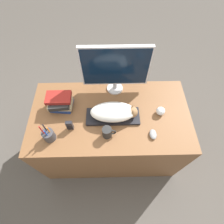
# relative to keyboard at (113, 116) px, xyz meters

# --- Properties ---
(ground_plane) EXTENTS (12.00, 12.00, 0.00)m
(ground_plane) POSITION_rel_keyboard_xyz_m (-0.02, -0.33, -0.78)
(ground_plane) COLOR #4C4742
(desk) EXTENTS (1.37, 0.73, 0.77)m
(desk) POSITION_rel_keyboard_xyz_m (-0.02, 0.03, -0.40)
(desk) COLOR brown
(desk) RESTS_ON ground_plane
(keyboard) EXTENTS (0.44, 0.16, 0.02)m
(keyboard) POSITION_rel_keyboard_xyz_m (0.00, 0.00, 0.00)
(keyboard) COLOR black
(keyboard) RESTS_ON desk
(cat) EXTENTS (0.38, 0.18, 0.12)m
(cat) POSITION_rel_keyboard_xyz_m (0.02, 0.00, 0.07)
(cat) COLOR white
(cat) RESTS_ON keyboard
(monitor) EXTENTS (0.56, 0.15, 0.47)m
(monitor) POSITION_rel_keyboard_xyz_m (0.03, 0.30, 0.26)
(monitor) COLOR #B7B7BC
(monitor) RESTS_ON desk
(computer_mouse) EXTENTS (0.06, 0.09, 0.03)m
(computer_mouse) POSITION_rel_keyboard_xyz_m (0.31, -0.17, 0.00)
(computer_mouse) COLOR gray
(computer_mouse) RESTS_ON desk
(coffee_mug) EXTENTS (0.11, 0.07, 0.10)m
(coffee_mug) POSITION_rel_keyboard_xyz_m (-0.05, -0.16, 0.04)
(coffee_mug) COLOR black
(coffee_mug) RESTS_ON desk
(pen_cup) EXTENTS (0.09, 0.09, 0.21)m
(pen_cup) POSITION_rel_keyboard_xyz_m (-0.49, -0.18, 0.04)
(pen_cup) COLOR #38383D
(pen_cup) RESTS_ON desk
(baseball) EXTENTS (0.07, 0.07, 0.07)m
(baseball) POSITION_rel_keyboard_xyz_m (0.40, 0.03, 0.02)
(baseball) COLOR silver
(baseball) RESTS_ON desk
(phone) EXTENTS (0.05, 0.03, 0.10)m
(phone) POSITION_rel_keyboard_xyz_m (-0.34, -0.10, 0.04)
(phone) COLOR black
(phone) RESTS_ON desk
(book_stack) EXTENTS (0.21, 0.19, 0.15)m
(book_stack) POSITION_rel_keyboard_xyz_m (-0.44, 0.11, 0.06)
(book_stack) COLOR navy
(book_stack) RESTS_ON desk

